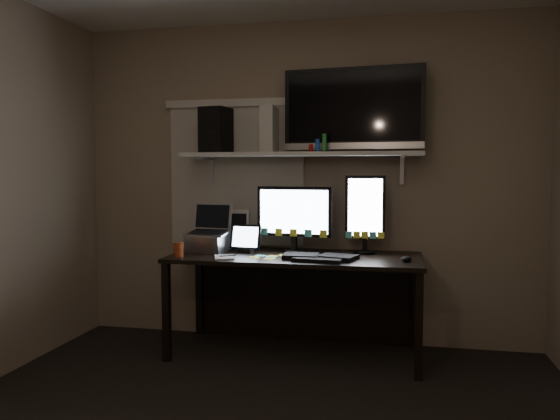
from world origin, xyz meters
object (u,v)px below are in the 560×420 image
(mouse, at_px, (406,259))
(laptop, at_px, (208,228))
(desk, at_px, (298,276))
(game_console, at_px, (270,130))
(tablet, at_px, (246,239))
(keyboard, at_px, (319,257))
(cup, at_px, (179,250))
(monitor_portrait, at_px, (365,214))
(speaker, at_px, (216,130))
(tv, at_px, (353,110))
(monitor_landscape, at_px, (294,219))

(mouse, bearing_deg, laptop, -170.87)
(desk, distance_m, game_console, 1.13)
(laptop, bearing_deg, tablet, 10.72)
(keyboard, xyz_separation_m, cup, (-1.00, -0.10, 0.04))
(laptop, bearing_deg, keyboard, -3.65)
(monitor_portrait, distance_m, keyboard, 0.52)
(tablet, bearing_deg, speaker, 158.71)
(keyboard, bearing_deg, mouse, 9.09)
(tv, bearing_deg, monitor_landscape, -162.07)
(monitor_portrait, height_order, keyboard, monitor_portrait)
(desk, distance_m, speaker, 1.29)
(monitor_landscape, xyz_separation_m, speaker, (-0.63, 0.07, 0.67))
(monitor_portrait, relative_size, laptop, 1.64)
(monitor_portrait, bearing_deg, tablet, -172.49)
(monitor_portrait, distance_m, cup, 1.38)
(tablet, distance_m, speaker, 0.88)
(monitor_portrait, xyz_separation_m, game_console, (-0.72, 0.00, 0.63))
(keyboard, relative_size, speaker, 1.47)
(mouse, bearing_deg, monitor_landscape, 177.29)
(desk, distance_m, tv, 1.30)
(monitor_landscape, height_order, keyboard, monitor_landscape)
(tv, bearing_deg, speaker, -173.44)
(tablet, bearing_deg, monitor_portrait, 18.53)
(keyboard, xyz_separation_m, laptop, (-0.87, 0.17, 0.16))
(tablet, xyz_separation_m, cup, (-0.42, -0.29, -0.05))
(tv, distance_m, game_console, 0.64)
(keyboard, bearing_deg, tablet, 169.46)
(monitor_landscape, relative_size, cup, 5.66)
(keyboard, relative_size, game_console, 1.49)
(monitor_landscape, relative_size, game_console, 1.68)
(laptop, bearing_deg, tv, 18.26)
(keyboard, distance_m, tv, 1.13)
(tv, bearing_deg, keyboard, -112.32)
(monitor_portrait, xyz_separation_m, laptop, (-1.16, -0.16, -0.11))
(laptop, relative_size, game_console, 1.04)
(keyboard, distance_m, tablet, 0.62)
(tablet, distance_m, game_console, 0.84)
(game_console, bearing_deg, keyboard, -40.63)
(tablet, relative_size, speaker, 0.69)
(speaker, bearing_deg, laptop, -82.99)
(keyboard, distance_m, cup, 1.00)
(keyboard, bearing_deg, desk, 134.08)
(monitor_landscape, relative_size, speaker, 1.65)
(monitor_landscape, bearing_deg, cup, -146.11)
(monitor_portrait, relative_size, game_console, 1.70)
(monitor_portrait, xyz_separation_m, tablet, (-0.87, -0.14, -0.19))
(monitor_portrait, bearing_deg, desk, -173.50)
(cup, height_order, tv, tv)
(monitor_portrait, xyz_separation_m, mouse, (0.29, -0.31, -0.27))
(monitor_landscape, xyz_separation_m, monitor_portrait, (0.52, 0.05, 0.04))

